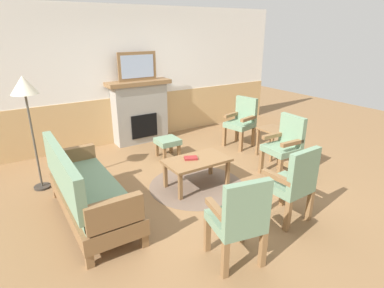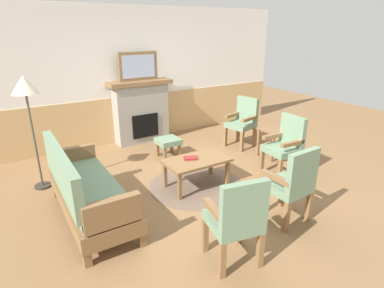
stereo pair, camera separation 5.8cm
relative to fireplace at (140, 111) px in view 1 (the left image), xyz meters
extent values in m
plane|color=olive|center=(0.00, -2.35, -0.65)|extent=(14.00, 14.00, 0.00)
cube|color=white|center=(0.00, 0.25, 0.70)|extent=(7.20, 0.12, 2.70)
cube|color=tan|center=(0.00, 0.18, -0.18)|extent=(7.20, 0.02, 0.95)
cube|color=gray|center=(0.00, 0.00, -0.05)|extent=(1.10, 0.36, 1.20)
cube|color=black|center=(0.00, -0.19, -0.27)|extent=(0.56, 0.02, 0.48)
cube|color=brown|center=(0.00, 0.00, 0.59)|extent=(1.30, 0.44, 0.08)
cube|color=brown|center=(0.00, 0.00, 0.91)|extent=(0.80, 0.03, 0.56)
cube|color=#9EB2D1|center=(0.00, -0.02, 0.91)|extent=(0.68, 0.01, 0.44)
cube|color=brown|center=(-1.40, -3.20, -0.57)|extent=(0.08, 0.08, 0.16)
cube|color=brown|center=(-1.40, -1.52, -0.57)|extent=(0.08, 0.08, 0.16)
cube|color=brown|center=(-2.00, -3.20, -0.57)|extent=(0.08, 0.08, 0.16)
cube|color=brown|center=(-2.00, -1.52, -0.57)|extent=(0.08, 0.08, 0.16)
cube|color=brown|center=(-1.70, -2.36, -0.39)|extent=(0.70, 1.80, 0.20)
cube|color=gray|center=(-1.70, -2.36, -0.23)|extent=(0.60, 1.70, 0.12)
cube|color=gray|center=(-2.00, -2.36, 0.08)|extent=(0.10, 1.70, 0.50)
cube|color=brown|center=(-1.70, -3.21, -0.12)|extent=(0.60, 0.10, 0.30)
cube|color=brown|center=(-1.70, -1.51, -0.12)|extent=(0.60, 0.10, 0.30)
cube|color=brown|center=(-0.55, -2.56, -0.45)|extent=(0.05, 0.05, 0.40)
cube|color=brown|center=(0.29, -2.56, -0.45)|extent=(0.05, 0.05, 0.40)
cube|color=brown|center=(-0.55, -2.12, -0.45)|extent=(0.05, 0.05, 0.40)
cube|color=brown|center=(0.29, -2.12, -0.45)|extent=(0.05, 0.05, 0.40)
cube|color=brown|center=(-0.13, -2.34, -0.23)|extent=(0.96, 0.56, 0.04)
cylinder|color=brown|center=(-0.13, -2.34, -0.65)|extent=(1.45, 1.45, 0.01)
cube|color=maroon|center=(-0.20, -2.28, -0.20)|extent=(0.23, 0.19, 0.03)
cube|color=brown|center=(-0.10, -1.24, -0.52)|extent=(0.05, 0.05, 0.26)
cube|color=brown|center=(0.20, -1.24, -0.52)|extent=(0.05, 0.05, 0.26)
cube|color=brown|center=(-0.10, -0.94, -0.52)|extent=(0.05, 0.05, 0.26)
cube|color=brown|center=(0.20, -0.94, -0.52)|extent=(0.05, 0.05, 0.26)
cube|color=gray|center=(0.05, -1.09, -0.34)|extent=(0.40, 0.40, 0.10)
cube|color=brown|center=(1.39, -1.60, -0.45)|extent=(0.07, 0.07, 0.40)
cube|color=brown|center=(1.30, -1.19, -0.45)|extent=(0.07, 0.07, 0.40)
cube|color=brown|center=(1.80, -1.52, -0.45)|extent=(0.07, 0.07, 0.40)
cube|color=brown|center=(1.71, -1.10, -0.45)|extent=(0.07, 0.07, 0.40)
cube|color=gray|center=(1.55, -1.35, -0.20)|extent=(0.57, 0.57, 0.10)
cube|color=gray|center=(1.74, -1.31, 0.09)|extent=(0.18, 0.49, 0.48)
cube|color=brown|center=(1.59, -1.55, -0.03)|extent=(0.44, 0.16, 0.06)
cube|color=brown|center=(1.50, -1.15, -0.03)|extent=(0.44, 0.16, 0.06)
cube|color=brown|center=(1.00, -2.94, -0.45)|extent=(0.06, 0.06, 0.40)
cube|color=brown|center=(1.02, -2.53, -0.45)|extent=(0.06, 0.06, 0.40)
cube|color=brown|center=(1.42, -2.96, -0.45)|extent=(0.06, 0.06, 0.40)
cube|color=brown|center=(1.44, -2.55, -0.45)|extent=(0.06, 0.06, 0.40)
cube|color=gray|center=(1.22, -2.75, -0.20)|extent=(0.50, 0.50, 0.10)
cube|color=gray|center=(1.42, -2.75, 0.09)|extent=(0.10, 0.48, 0.48)
cube|color=brown|center=(1.21, -2.95, -0.03)|extent=(0.44, 0.09, 0.06)
cube|color=brown|center=(1.23, -2.54, -0.03)|extent=(0.44, 0.09, 0.06)
cube|color=brown|center=(-0.86, -3.63, -0.45)|extent=(0.07, 0.07, 0.40)
cube|color=brown|center=(-0.44, -3.72, -0.45)|extent=(0.07, 0.07, 0.40)
cube|color=brown|center=(-0.94, -4.05, -0.45)|extent=(0.07, 0.07, 0.40)
cube|color=brown|center=(-0.53, -4.13, -0.45)|extent=(0.07, 0.07, 0.40)
cube|color=gray|center=(-0.69, -3.88, -0.20)|extent=(0.57, 0.57, 0.10)
cube|color=gray|center=(-0.73, -4.08, 0.09)|extent=(0.49, 0.17, 0.48)
cube|color=brown|center=(-0.89, -3.84, -0.03)|extent=(0.16, 0.45, 0.06)
cube|color=brown|center=(-0.49, -3.92, -0.03)|extent=(0.16, 0.45, 0.06)
cube|color=brown|center=(0.12, -3.44, -0.45)|extent=(0.06, 0.06, 0.40)
cube|color=brown|center=(0.54, -3.43, -0.45)|extent=(0.06, 0.06, 0.40)
cube|color=brown|center=(0.14, -3.86, -0.45)|extent=(0.06, 0.06, 0.40)
cube|color=brown|center=(0.56, -3.85, -0.45)|extent=(0.06, 0.06, 0.40)
cube|color=gray|center=(0.34, -3.64, -0.20)|extent=(0.50, 0.50, 0.10)
cube|color=gray|center=(0.35, -3.84, 0.09)|extent=(0.48, 0.10, 0.48)
cube|color=brown|center=(0.13, -3.65, -0.03)|extent=(0.09, 0.44, 0.06)
cube|color=brown|center=(0.54, -3.64, -0.03)|extent=(0.09, 0.44, 0.06)
cube|color=brown|center=(1.51, -1.92, -0.39)|extent=(0.04, 0.04, 0.52)
cube|color=brown|center=(1.87, -1.92, -0.39)|extent=(0.04, 0.04, 0.52)
cube|color=brown|center=(1.51, -2.28, -0.39)|extent=(0.04, 0.04, 0.52)
cube|color=brown|center=(1.87, -2.28, -0.39)|extent=(0.04, 0.04, 0.52)
cube|color=brown|center=(1.69, -2.10, -0.12)|extent=(0.44, 0.44, 0.03)
cylinder|color=#332D28|center=(-2.14, -1.12, -0.64)|extent=(0.24, 0.24, 0.03)
cylinder|color=#4C473D|center=(-2.14, -1.12, 0.08)|extent=(0.03, 0.03, 1.40)
cone|color=beige|center=(-2.14, -1.12, 0.90)|extent=(0.36, 0.36, 0.25)
camera|label=1|loc=(-2.51, -5.91, 1.62)|focal=29.35mm
camera|label=2|loc=(-2.46, -5.94, 1.62)|focal=29.35mm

